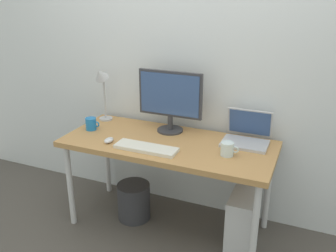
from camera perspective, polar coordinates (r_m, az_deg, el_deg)
The scene contains 12 objects.
ground_plane at distance 3.00m, azimuth -0.00°, elevation -15.06°, with size 6.00×6.00×0.00m, color #4C4742.
back_wall at distance 2.82m, azimuth 3.12°, elevation 11.47°, with size 4.40×0.04×2.60m, color silver.
desk at distance 2.67m, azimuth -0.00°, elevation -3.64°, with size 1.52×0.65×0.72m.
monitor at distance 2.74m, azimuth 0.32°, elevation 4.37°, with size 0.50×0.20×0.47m.
laptop at distance 2.67m, azimuth 12.18°, elevation -1.31°, with size 0.32×0.27×0.23m.
desk_lamp at distance 3.00m, azimuth -10.32°, elevation 6.67°, with size 0.11×0.16×0.46m.
keyboard at distance 2.52m, azimuth -3.43°, elevation -3.43°, with size 0.44×0.14×0.02m, color silver.
mouse at distance 2.66m, azimuth -9.19°, elevation -2.20°, with size 0.06×0.09×0.03m, color silver.
coffee_mug at distance 2.90m, azimuth -11.87°, elevation 0.33°, with size 0.12×0.08×0.10m.
glass_cup at distance 2.45m, azimuth 9.23°, elevation -3.55°, with size 0.12×0.09×0.09m.
computer_tower at distance 2.74m, azimuth 11.56°, elevation -14.14°, with size 0.18×0.36×0.42m, color silver.
wastebasket at distance 3.01m, azimuth -5.33°, elevation -11.57°, with size 0.26×0.26×0.30m, color #333338.
Camera 1 is at (0.94, -2.23, 1.77)m, focal length 39.17 mm.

